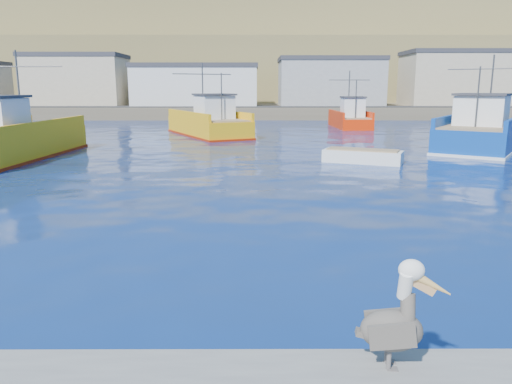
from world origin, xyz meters
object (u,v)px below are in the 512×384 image
Objects in this scene: trawler_yellow_b at (209,124)px; boat_orange at (350,118)px; pelican at (395,321)px; trawler_yellow_a at (11,141)px; skiff_mid at (363,157)px; trawler_blue at (483,133)px.

trawler_yellow_b is 17.18m from boat_orange.
trawler_yellow_a is at bearing 124.92° from pelican.
pelican is at bearing -99.98° from boat_orange.
trawler_yellow_b is at bearing 122.09° from skiff_mid.
trawler_yellow_b is at bearing 154.80° from trawler_blue.
boat_orange reaches higher than skiff_mid.
trawler_yellow_a is 18.60m from trawler_yellow_b.
trawler_blue reaches higher than trawler_yellow_a.
boat_orange is at bearing 43.27° from trawler_yellow_a.
trawler_blue reaches higher than boat_orange.
trawler_yellow_b is at bearing 98.83° from pelican.
trawler_blue is (31.65, 5.31, 0.02)m from trawler_yellow_a.
trawler_yellow_a is 32.10m from trawler_blue.
boat_orange is 49.18m from pelican.
trawler_yellow_a is at bearing -136.73° from boat_orange.
trawler_yellow_b is 1.45× the size of boat_orange.
skiff_mid is at bearing -145.45° from trawler_blue.
trawler_blue reaches higher than trawler_yellow_b.
trawler_blue is 33.11m from pelican.
pelican is (-8.52, -48.44, 0.14)m from boat_orange.
skiff_mid is at bearing -99.07° from boat_orange.
skiff_mid is (21.43, -1.73, -0.81)m from trawler_yellow_a.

